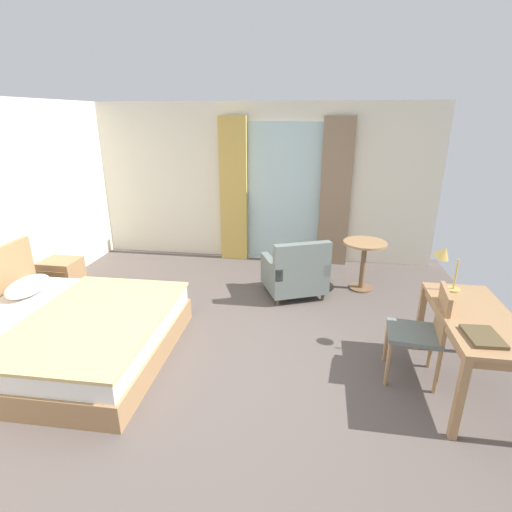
{
  "coord_description": "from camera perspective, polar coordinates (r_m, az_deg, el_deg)",
  "views": [
    {
      "loc": [
        0.95,
        -3.1,
        2.34
      ],
      "look_at": [
        0.38,
        0.5,
        1.01
      ],
      "focal_mm": 27.39,
      "sensor_mm": 36.0,
      "label": 1
    }
  ],
  "objects": [
    {
      "name": "desk_chair",
      "position": [
        3.89,
        23.35,
        -9.72
      ],
      "size": [
        0.5,
        0.48,
        0.92
      ],
      "color": "slate",
      "rests_on": "ground"
    },
    {
      "name": "writing_desk",
      "position": [
        3.85,
        29.39,
        -8.76
      ],
      "size": [
        0.6,
        1.3,
        0.75
      ],
      "color": "#9E754C",
      "rests_on": "ground"
    },
    {
      "name": "round_cafe_table",
      "position": [
        5.6,
        15.49,
        0.16
      ],
      "size": [
        0.59,
        0.59,
        0.7
      ],
      "color": "#9E754C",
      "rests_on": "ground"
    },
    {
      "name": "ground",
      "position": [
        4.03,
        -6.8,
        -16.54
      ],
      "size": [
        6.07,
        7.11,
        0.1
      ],
      "primitive_type": "cube",
      "color": "#564C47"
    },
    {
      "name": "closed_book",
      "position": [
        3.45,
        30.24,
        -10.14
      ],
      "size": [
        0.25,
        0.33,
        0.03
      ],
      "primitive_type": "cube",
      "rotation": [
        0.0,
        0.0,
        0.06
      ],
      "color": "brown",
      "rests_on": "writing_desk"
    },
    {
      "name": "nightstand",
      "position": [
        5.96,
        -26.39,
        -2.77
      ],
      "size": [
        0.47,
        0.41,
        0.49
      ],
      "color": "#9E754C",
      "rests_on": "ground"
    },
    {
      "name": "curtain_panel_left",
      "position": [
        6.47,
        -3.3,
        9.47
      ],
      "size": [
        0.44,
        0.1,
        2.33
      ],
      "primitive_type": "cube",
      "color": "tan",
      "rests_on": "ground"
    },
    {
      "name": "desk_lamp",
      "position": [
        4.15,
        25.86,
        -0.09
      ],
      "size": [
        0.27,
        0.25,
        0.44
      ],
      "color": "tan",
      "rests_on": "writing_desk"
    },
    {
      "name": "balcony_glass_door",
      "position": [
        6.46,
        4.1,
        9.0
      ],
      "size": [
        1.19,
        0.02,
        2.23
      ],
      "primitive_type": "cube",
      "color": "silver",
      "rests_on": "ground"
    },
    {
      "name": "wall_back",
      "position": [
        6.56,
        0.48,
        10.57
      ],
      "size": [
        5.67,
        0.12,
        2.54
      ],
      "primitive_type": "cube",
      "color": "silver",
      "rests_on": "ground"
    },
    {
      "name": "armchair_by_window",
      "position": [
        5.28,
        5.78,
        -2.52
      ],
      "size": [
        0.96,
        0.94,
        0.82
      ],
      "color": "slate",
      "rests_on": "ground"
    },
    {
      "name": "curtain_panel_right",
      "position": [
        6.33,
        11.49,
        8.88
      ],
      "size": [
        0.47,
        0.1,
        2.33
      ],
      "primitive_type": "cube",
      "color": "#897056",
      "rests_on": "ground"
    },
    {
      "name": "bed",
      "position": [
        4.49,
        -26.58,
        -10.02
      ],
      "size": [
        2.09,
        1.94,
        0.95
      ],
      "color": "#9E754C",
      "rests_on": "ground"
    }
  ]
}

